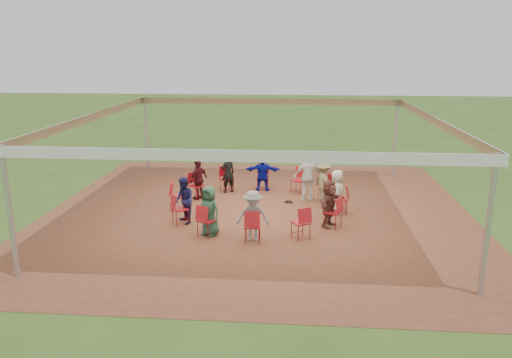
# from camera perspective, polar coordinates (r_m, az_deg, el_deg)

# --- Properties ---
(ground) EXTENTS (80.00, 80.00, 0.00)m
(ground) POSITION_cam_1_polar(r_m,az_deg,el_deg) (15.59, 0.28, -3.74)
(ground) COLOR #35561B
(ground) RESTS_ON ground
(dirt_patch) EXTENTS (13.00, 13.00, 0.00)m
(dirt_patch) POSITION_cam_1_polar(r_m,az_deg,el_deg) (15.59, 0.28, -3.72)
(dirt_patch) COLOR brown
(dirt_patch) RESTS_ON ground
(tent) EXTENTS (10.33, 10.33, 3.00)m
(tent) POSITION_cam_1_polar(r_m,az_deg,el_deg) (15.01, 0.29, 4.88)
(tent) COLOR #B2B2B7
(tent) RESTS_ON ground
(chair_0) EXTENTS (0.45, 0.43, 0.90)m
(chair_0) POSITION_cam_1_polar(r_m,az_deg,el_deg) (15.51, 9.63, -2.31)
(chair_0) COLOR #AF141E
(chair_0) RESTS_ON ground
(chair_1) EXTENTS (0.59, 0.59, 0.90)m
(chair_1) POSITION_cam_1_polar(r_m,az_deg,el_deg) (16.69, 8.06, -1.03)
(chair_1) COLOR #AF141E
(chair_1) RESTS_ON ground
(chair_2) EXTENTS (0.58, 0.59, 0.90)m
(chair_2) POSITION_cam_1_polar(r_m,az_deg,el_deg) (17.53, 4.84, -0.16)
(chair_2) COLOR #AF141E
(chair_2) RESTS_ON ground
(chair_3) EXTENTS (0.43, 0.45, 0.90)m
(chair_3) POSITION_cam_1_polar(r_m,az_deg,el_deg) (17.88, 0.78, 0.19)
(chair_3) COLOR #AF141E
(chair_3) RESTS_ON ground
(chair_4) EXTENTS (0.59, 0.59, 0.90)m
(chair_4) POSITION_cam_1_polar(r_m,az_deg,el_deg) (17.66, -3.37, -0.02)
(chair_4) COLOR #AF141E
(chair_4) RESTS_ON ground
(chair_5) EXTENTS (0.59, 0.58, 0.90)m
(chair_5) POSITION_cam_1_polar(r_m,az_deg,el_deg) (16.92, -6.86, -0.76)
(chair_5) COLOR #AF141E
(chair_5) RESTS_ON ground
(chair_6) EXTENTS (0.45, 0.43, 0.90)m
(chair_6) POSITION_cam_1_polar(r_m,az_deg,el_deg) (15.80, -8.89, -1.96)
(chair_6) COLOR #AF141E
(chair_6) RESTS_ON ground
(chair_7) EXTENTS (0.59, 0.59, 0.90)m
(chair_7) POSITION_cam_1_polar(r_m,az_deg,el_deg) (14.56, -8.65, -3.42)
(chair_7) COLOR #AF141E
(chair_7) RESTS_ON ground
(chair_8) EXTENTS (0.58, 0.59, 0.90)m
(chair_8) POSITION_cam_1_polar(r_m,az_deg,el_deg) (13.53, -5.64, -4.74)
(chair_8) COLOR #AF141E
(chair_8) RESTS_ON ground
(chair_9) EXTENTS (0.43, 0.45, 0.90)m
(chair_9) POSITION_cam_1_polar(r_m,az_deg,el_deg) (13.07, -0.39, -5.38)
(chair_9) COLOR #AF141E
(chair_9) RESTS_ON ground
(chair_10) EXTENTS (0.59, 0.59, 0.90)m
(chair_10) POSITION_cam_1_polar(r_m,az_deg,el_deg) (13.36, 5.13, -4.98)
(chair_10) COLOR #AF141E
(chair_10) RESTS_ON ground
(chair_11) EXTENTS (0.59, 0.58, 0.90)m
(chair_11) POSITION_cam_1_polar(r_m,az_deg,el_deg) (14.28, 8.77, -3.78)
(chair_11) COLOR #AF141E
(chair_11) RESTS_ON ground
(person_seated_0) EXTENTS (0.38, 0.67, 1.36)m
(person_seated_0) POSITION_cam_1_polar(r_m,az_deg,el_deg) (15.43, 9.23, -1.46)
(person_seated_0) COLOR beige
(person_seated_0) RESTS_ON ground
(person_seated_1) EXTENTS (0.83, 0.98, 1.36)m
(person_seated_1) POSITION_cam_1_polar(r_m,az_deg,el_deg) (16.56, 7.75, -0.28)
(person_seated_1) COLOR #8E7C53
(person_seated_1) RESTS_ON ground
(person_seated_2) EXTENTS (1.27, 0.50, 1.36)m
(person_seated_2) POSITION_cam_1_polar(r_m,az_deg,el_deg) (17.70, 0.76, 0.84)
(person_seated_2) COLOR #0A1396
(person_seated_2) RESTS_ON ground
(person_seated_3) EXTENTS (0.59, 0.54, 1.36)m
(person_seated_3) POSITION_cam_1_polar(r_m,az_deg,el_deg) (17.49, -3.23, 0.64)
(person_seated_3) COLOR black
(person_seated_3) RESTS_ON ground
(person_seated_4) EXTENTS (0.75, 0.90, 1.36)m
(person_seated_4) POSITION_cam_1_polar(r_m,az_deg,el_deg) (16.78, -6.57, -0.04)
(person_seated_4) COLOR #420E14
(person_seated_4) RESTS_ON ground
(person_seated_5) EXTENTS (0.67, 0.76, 1.36)m
(person_seated_5) POSITION_cam_1_polar(r_m,az_deg,el_deg) (14.52, -8.24, -2.46)
(person_seated_5) COLOR #181946
(person_seated_5) RESTS_ON ground
(person_seated_6) EXTENTS (0.76, 0.65, 1.36)m
(person_seated_6) POSITION_cam_1_polar(r_m,az_deg,el_deg) (13.54, -5.35, -3.65)
(person_seated_6) COLOR #28523B
(person_seated_6) RESTS_ON ground
(person_seated_7) EXTENTS (0.89, 0.45, 1.36)m
(person_seated_7) POSITION_cam_1_polar(r_m,az_deg,el_deg) (13.10, -0.36, -4.22)
(person_seated_7) COLOR gray
(person_seated_7) RESTS_ON ground
(person_seated_8) EXTENTS (1.03, 1.34, 1.36)m
(person_seated_8) POSITION_cam_1_polar(r_m,az_deg,el_deg) (14.26, 8.37, -2.79)
(person_seated_8) COLOR brown
(person_seated_8) RESTS_ON ground
(standing_person) EXTENTS (1.03, 0.68, 1.63)m
(standing_person) POSITION_cam_1_polar(r_m,az_deg,el_deg) (16.58, 5.96, 0.26)
(standing_person) COLOR silver
(standing_person) RESTS_ON ground
(cable_coil) EXTENTS (0.34, 0.34, 0.03)m
(cable_coil) POSITION_cam_1_polar(r_m,az_deg,el_deg) (16.50, 3.77, -2.66)
(cable_coil) COLOR black
(cable_coil) RESTS_ON ground
(laptop) EXTENTS (0.28, 0.35, 0.24)m
(laptop) POSITION_cam_1_polar(r_m,az_deg,el_deg) (15.43, 8.64, -1.59)
(laptop) COLOR #B7B7BC
(laptop) RESTS_ON ground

